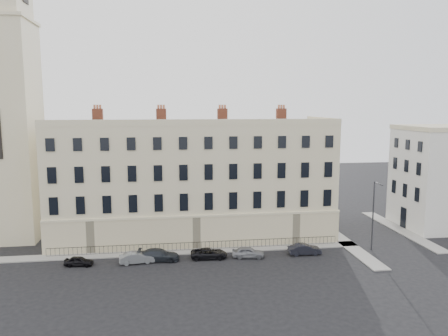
{
  "coord_description": "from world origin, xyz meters",
  "views": [
    {
      "loc": [
        -9.82,
        -45.46,
        17.45
      ],
      "look_at": [
        -2.06,
        10.0,
        9.36
      ],
      "focal_mm": 35.0,
      "sensor_mm": 36.0,
      "label": 1
    }
  ],
  "objects_px": {
    "car_d": "(209,253)",
    "streetlamp": "(374,213)",
    "car_a": "(79,261)",
    "car_c": "(159,255)",
    "car_e": "(248,252)",
    "car_f": "(305,249)",
    "car_b": "(137,258)"
  },
  "relations": [
    {
      "from": "car_b",
      "to": "car_c",
      "type": "relative_size",
      "value": 0.83
    },
    {
      "from": "car_a",
      "to": "streetlamp",
      "type": "xyz_separation_m",
      "value": [
        34.22,
        0.43,
        4.17
      ]
    },
    {
      "from": "car_b",
      "to": "car_c",
      "type": "height_order",
      "value": "car_c"
    },
    {
      "from": "car_b",
      "to": "car_c",
      "type": "bearing_deg",
      "value": -86.2
    },
    {
      "from": "car_a",
      "to": "streetlamp",
      "type": "bearing_deg",
      "value": -81.88
    },
    {
      "from": "car_f",
      "to": "streetlamp",
      "type": "height_order",
      "value": "streetlamp"
    },
    {
      "from": "car_c",
      "to": "car_e",
      "type": "height_order",
      "value": "car_c"
    },
    {
      "from": "streetlamp",
      "to": "car_e",
      "type": "bearing_deg",
      "value": -174.94
    },
    {
      "from": "car_c",
      "to": "streetlamp",
      "type": "distance_m",
      "value": 25.89
    },
    {
      "from": "car_d",
      "to": "car_e",
      "type": "xyz_separation_m",
      "value": [
        4.49,
        -0.4,
        0.05
      ]
    },
    {
      "from": "streetlamp",
      "to": "car_a",
      "type": "bearing_deg",
      "value": -175.9
    },
    {
      "from": "car_c",
      "to": "car_f",
      "type": "bearing_deg",
      "value": -84.56
    },
    {
      "from": "car_d",
      "to": "streetlamp",
      "type": "height_order",
      "value": "streetlamp"
    },
    {
      "from": "car_b",
      "to": "car_f",
      "type": "xyz_separation_m",
      "value": [
        19.4,
        0.15,
        0.0
      ]
    },
    {
      "from": "car_f",
      "to": "streetlamp",
      "type": "xyz_separation_m",
      "value": [
        8.58,
        0.34,
        4.06
      ]
    },
    {
      "from": "car_d",
      "to": "car_e",
      "type": "height_order",
      "value": "car_e"
    },
    {
      "from": "car_c",
      "to": "car_d",
      "type": "distance_m",
      "value": 5.72
    },
    {
      "from": "car_c",
      "to": "car_b",
      "type": "bearing_deg",
      "value": 107.15
    },
    {
      "from": "car_c",
      "to": "car_d",
      "type": "height_order",
      "value": "car_c"
    },
    {
      "from": "car_b",
      "to": "car_e",
      "type": "distance_m",
      "value": 12.61
    },
    {
      "from": "car_d",
      "to": "car_f",
      "type": "height_order",
      "value": "car_f"
    },
    {
      "from": "car_e",
      "to": "streetlamp",
      "type": "distance_m",
      "value": 15.9
    },
    {
      "from": "car_e",
      "to": "streetlamp",
      "type": "relative_size",
      "value": 0.44
    },
    {
      "from": "car_d",
      "to": "streetlamp",
      "type": "bearing_deg",
      "value": -87.34
    },
    {
      "from": "car_b",
      "to": "car_a",
      "type": "bearing_deg",
      "value": 82.58
    },
    {
      "from": "car_d",
      "to": "car_e",
      "type": "relative_size",
      "value": 1.13
    },
    {
      "from": "car_a",
      "to": "car_e",
      "type": "relative_size",
      "value": 0.83
    },
    {
      "from": "car_c",
      "to": "car_d",
      "type": "xyz_separation_m",
      "value": [
        5.71,
        -0.02,
        -0.09
      ]
    },
    {
      "from": "car_b",
      "to": "car_c",
      "type": "distance_m",
      "value": 2.45
    },
    {
      "from": "car_a",
      "to": "car_c",
      "type": "distance_m",
      "value": 8.66
    },
    {
      "from": "car_e",
      "to": "car_b",
      "type": "bearing_deg",
      "value": 99.05
    },
    {
      "from": "car_a",
      "to": "car_b",
      "type": "relative_size",
      "value": 0.81
    }
  ]
}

